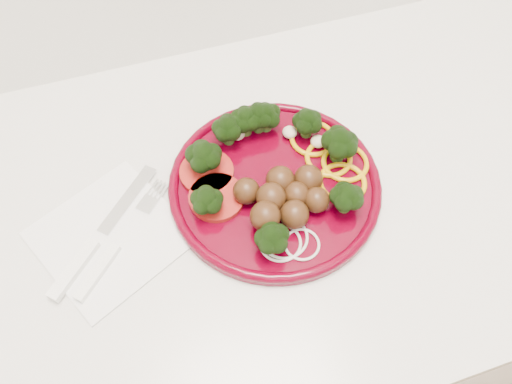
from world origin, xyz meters
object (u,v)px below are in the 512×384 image
object	(u,v)px
napkin	(111,236)
fork	(109,257)
plate	(274,175)
knife	(92,246)

from	to	relation	value
napkin	fork	xyz separation A→B (m)	(-0.01, -0.03, 0.01)
plate	knife	world-z (taller)	plate
knife	plate	bearing A→B (deg)	-40.41
plate	fork	size ratio (longest dim) A/B	1.96
fork	napkin	bearing A→B (deg)	33.31
knife	napkin	bearing A→B (deg)	-22.66
plate	knife	size ratio (longest dim) A/B	1.75
plate	fork	world-z (taller)	plate
plate	fork	distance (m)	0.24
plate	knife	xyz separation A→B (m)	(-0.25, -0.02, -0.01)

